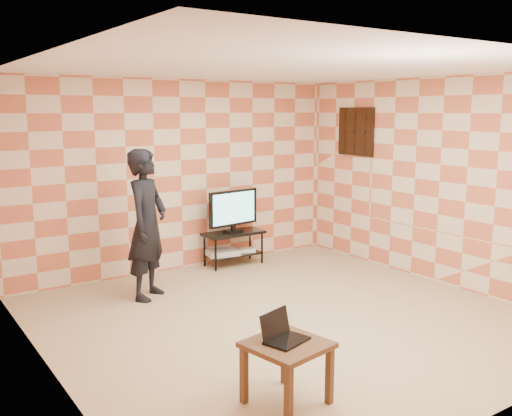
# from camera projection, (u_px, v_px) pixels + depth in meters

# --- Properties ---
(floor) EXTENTS (5.00, 5.00, 0.00)m
(floor) POSITION_uv_depth(u_px,v_px,m) (286.00, 318.00, 6.30)
(floor) COLOR tan
(floor) RESTS_ON ground
(wall_back) EXTENTS (5.00, 0.02, 2.70)m
(wall_back) POSITION_uv_depth(u_px,v_px,m) (181.00, 176.00, 8.11)
(wall_back) COLOR beige
(wall_back) RESTS_ON ground
(wall_front) EXTENTS (5.00, 0.02, 2.70)m
(wall_front) POSITION_uv_depth(u_px,v_px,m) (501.00, 241.00, 4.03)
(wall_front) COLOR beige
(wall_front) RESTS_ON ground
(wall_left) EXTENTS (0.02, 5.00, 2.70)m
(wall_left) POSITION_uv_depth(u_px,v_px,m) (46.00, 223.00, 4.69)
(wall_left) COLOR beige
(wall_left) RESTS_ON ground
(wall_right) EXTENTS (0.02, 5.00, 2.70)m
(wall_right) POSITION_uv_depth(u_px,v_px,m) (440.00, 181.00, 7.46)
(wall_right) COLOR beige
(wall_right) RESTS_ON ground
(ceiling) EXTENTS (5.00, 5.00, 0.02)m
(ceiling) POSITION_uv_depth(u_px,v_px,m) (289.00, 67.00, 5.85)
(ceiling) COLOR white
(ceiling) RESTS_ON wall_back
(wall_art) EXTENTS (0.04, 0.72, 0.72)m
(wall_art) POSITION_uv_depth(u_px,v_px,m) (356.00, 132.00, 8.60)
(wall_art) COLOR black
(wall_art) RESTS_ON wall_right
(tv_stand) EXTENTS (0.91, 0.41, 0.50)m
(tv_stand) POSITION_uv_depth(u_px,v_px,m) (234.00, 241.00, 8.42)
(tv_stand) COLOR black
(tv_stand) RESTS_ON floor
(tv) EXTENTS (0.85, 0.19, 0.62)m
(tv) POSITION_uv_depth(u_px,v_px,m) (233.00, 209.00, 8.34)
(tv) COLOR black
(tv) RESTS_ON tv_stand
(dvd_player) EXTENTS (0.50, 0.40, 0.08)m
(dvd_player) POSITION_uv_depth(u_px,v_px,m) (222.00, 253.00, 8.35)
(dvd_player) COLOR #AFAEB1
(dvd_player) RESTS_ON tv_stand
(game_console) EXTENTS (0.27, 0.22, 0.05)m
(game_console) POSITION_uv_depth(u_px,v_px,m) (247.00, 250.00, 8.55)
(game_console) COLOR silver
(game_console) RESTS_ON tv_stand
(side_table) EXTENTS (0.65, 0.65, 0.50)m
(side_table) POSITION_uv_depth(u_px,v_px,m) (287.00, 353.00, 4.40)
(side_table) COLOR #331F0E
(side_table) RESTS_ON floor
(laptop) EXTENTS (0.39, 0.35, 0.22)m
(laptop) POSITION_uv_depth(u_px,v_px,m) (282.00, 334.00, 4.43)
(laptop) COLOR black
(laptop) RESTS_ON side_table
(person) EXTENTS (0.79, 0.76, 1.82)m
(person) POSITION_uv_depth(u_px,v_px,m) (147.00, 224.00, 6.86)
(person) COLOR black
(person) RESTS_ON floor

